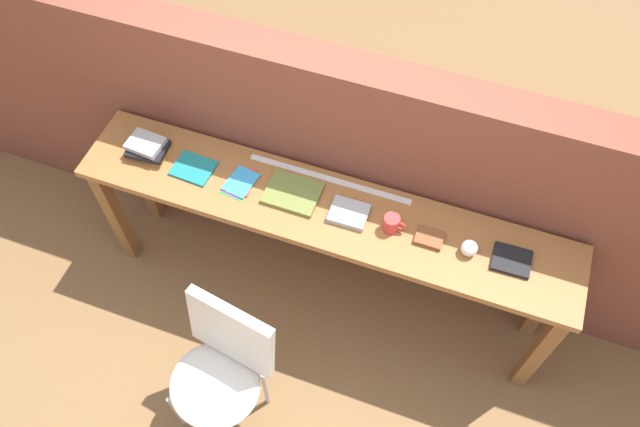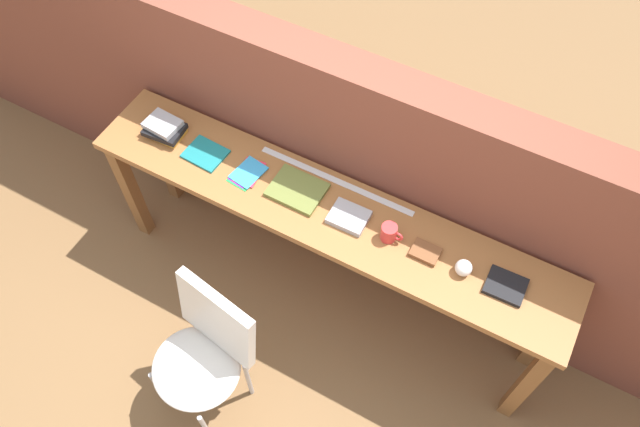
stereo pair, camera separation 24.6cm
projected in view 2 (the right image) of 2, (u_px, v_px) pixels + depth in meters
The scene contains 14 objects.
ground_plane at pixel (299, 331), 3.59m from camera, with size 40.00×40.00×0.00m, color brown.
brick_wall_back at pixel (355, 174), 3.27m from camera, with size 6.00×0.20×1.50m, color brown.
sideboard at pixel (325, 224), 3.11m from camera, with size 2.50×0.44×0.88m.
chair_white_moulded at pixel (204, 352), 2.97m from camera, with size 0.51×0.52×0.89m.
book_stack_leftmost at pixel (164, 129), 3.22m from camera, with size 0.21×0.16×0.08m.
magazine_cycling at pixel (205, 154), 3.17m from camera, with size 0.20×0.16×0.01m, color #19757A.
pamphlet_pile_colourful at pixel (247, 173), 3.10m from camera, with size 0.15×0.20×0.01m.
book_open_centre at pixel (297, 190), 3.04m from camera, with size 0.26×0.21×0.02m, color olive.
book_grey_hardcover at pixel (349, 217), 2.95m from camera, with size 0.18×0.15×0.03m, color #9E9EA3.
mug at pixel (389, 233), 2.87m from camera, with size 0.11×0.08×0.09m.
leather_journal_brown at pixel (425, 252), 2.85m from camera, with size 0.13×0.10×0.02m, color brown.
sports_ball_small at pixel (464, 268), 2.78m from camera, with size 0.08×0.08×0.08m, color silver.
book_repair_rightmost at pixel (506, 286), 2.76m from camera, with size 0.17×0.15×0.02m, color black.
ruler_metal_back_edge at pixel (336, 180), 3.09m from camera, with size 0.84×0.03×0.00m, color silver.
Camera 2 is at (0.77, -1.17, 3.38)m, focal length 35.00 mm.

